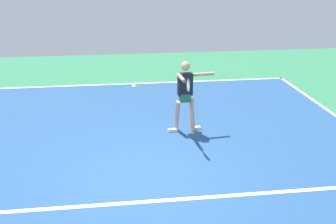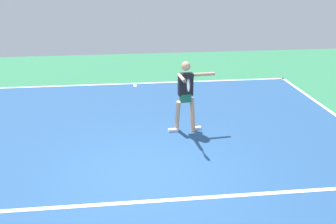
% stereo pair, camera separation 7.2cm
% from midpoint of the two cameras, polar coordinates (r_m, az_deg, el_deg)
% --- Properties ---
extents(ground_plane, '(21.74, 21.74, 0.00)m').
position_cam_midpoint_polar(ground_plane, '(7.63, -2.87, -9.25)').
color(ground_plane, '#2D754C').
extents(court_surface, '(10.69, 12.46, 0.00)m').
position_cam_midpoint_polar(court_surface, '(7.62, -2.87, -9.24)').
color(court_surface, navy).
rests_on(court_surface, ground_plane).
extents(court_line_baseline_near, '(10.69, 0.10, 0.01)m').
position_cam_midpoint_polar(court_line_baseline_near, '(13.33, -4.77, 4.21)').
color(court_line_baseline_near, white).
rests_on(court_line_baseline_near, ground_plane).
extents(court_line_service, '(8.02, 0.10, 0.01)m').
position_cam_midpoint_polar(court_line_service, '(6.86, -2.32, -12.99)').
color(court_line_service, white).
rests_on(court_line_service, ground_plane).
extents(court_line_centre_mark, '(0.10, 0.30, 0.01)m').
position_cam_midpoint_polar(court_line_centre_mark, '(13.14, -4.73, 3.96)').
color(court_line_centre_mark, white).
rests_on(court_line_centre_mark, ground_plane).
extents(tennis_player, '(1.12, 1.23, 1.75)m').
position_cam_midpoint_polar(tennis_player, '(9.16, 2.90, 2.91)').
color(tennis_player, tan).
rests_on(tennis_player, ground_plane).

